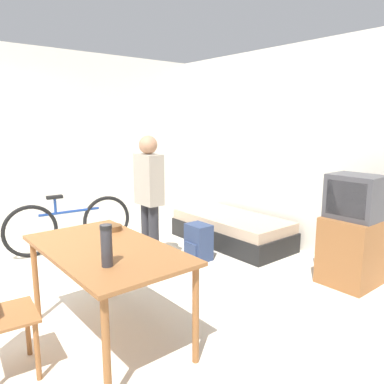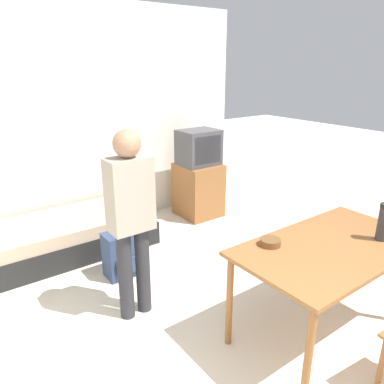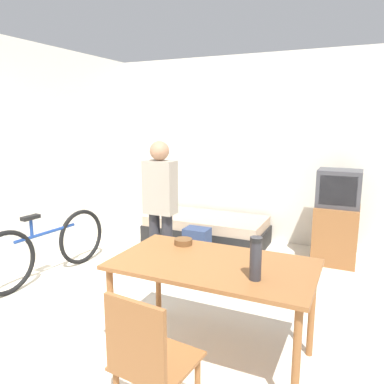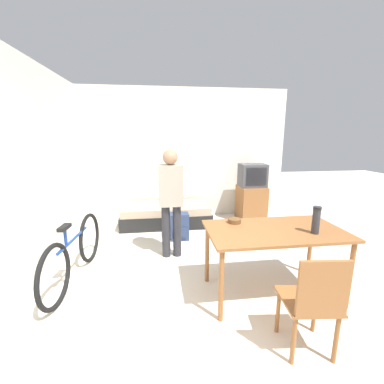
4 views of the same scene
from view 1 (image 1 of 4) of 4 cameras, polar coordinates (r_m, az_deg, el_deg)
wall_back at (r=5.45m, az=11.83°, el=6.61°), size 4.80×0.06×2.70m
wall_left at (r=5.81m, az=-16.42°, el=6.65°), size 0.06×4.86×2.70m
daybed at (r=5.40m, az=6.02°, el=-5.68°), size 1.74×0.83×0.40m
tv at (r=4.32m, az=23.23°, el=-5.91°), size 0.52×0.55×1.18m
dining_table at (r=3.00m, az=-12.97°, el=-9.69°), size 1.45×0.81×0.77m
bicycle at (r=5.31m, az=-18.04°, el=-4.73°), size 0.22×1.70×0.77m
person_standing at (r=4.35m, az=-6.54°, el=-0.19°), size 0.34×0.21×1.56m
thermos_flask at (r=2.56m, az=-12.90°, el=-7.69°), size 0.08×0.08×0.29m
mate_bowl at (r=3.40m, az=-11.91°, el=-5.36°), size 0.15×0.15×0.05m
backpack at (r=4.74m, az=0.98°, el=-7.65°), size 0.31×0.26×0.46m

